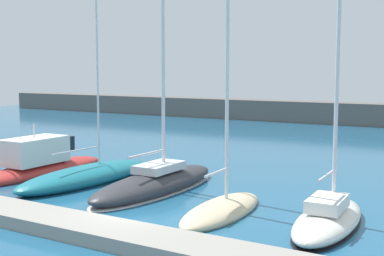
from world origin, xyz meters
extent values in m
plane|color=#1E567A|center=(0.00, 0.00, 0.00)|extent=(120.00, 120.00, 0.00)
cube|color=gray|center=(0.00, -2.06, 0.25)|extent=(36.11, 2.08, 0.51)
cube|color=#5B5651|center=(0.00, 42.37, 1.20)|extent=(108.00, 3.18, 2.40)
ellipsoid|color=#B72D28|center=(-10.62, 5.20, 0.14)|extent=(2.90, 9.76, 1.05)
cube|color=silver|center=(-10.61, 4.75, 1.41)|extent=(2.07, 3.74, 1.48)
cube|color=black|center=(-10.66, 6.64, 1.63)|extent=(1.79, 0.97, 0.83)
cylinder|color=silver|center=(-10.61, 4.75, 2.54)|extent=(0.08, 0.08, 0.79)
ellipsoid|color=#19707F|center=(-6.75, 4.86, 0.32)|extent=(2.99, 9.54, 1.12)
cylinder|color=silver|center=(-6.73, 5.81, 7.56)|extent=(0.11, 0.11, 13.37)
cylinder|color=silver|center=(-6.77, 4.00, 1.80)|extent=(0.15, 3.23, 0.08)
ellipsoid|color=#2D2D33|center=(-2.43, 5.12, 0.35)|extent=(2.71, 9.54, 1.16)
ellipsoid|color=silver|center=(-2.43, 5.12, 0.02)|extent=(2.73, 9.64, 0.12)
cylinder|color=silver|center=(-2.44, 5.81, 7.75)|extent=(0.18, 0.18, 13.64)
cylinder|color=silver|center=(-2.43, 4.40, 1.95)|extent=(0.14, 2.97, 0.12)
cube|color=silver|center=(-2.44, 5.40, 1.13)|extent=(1.51, 2.72, 0.40)
ellipsoid|color=beige|center=(2.39, 3.04, 0.12)|extent=(2.40, 6.37, 0.86)
cylinder|color=silver|center=(2.36, 3.49, 5.23)|extent=(0.15, 0.15, 9.36)
cylinder|color=silver|center=(2.41, 2.52, 1.84)|extent=(0.21, 2.05, 0.11)
ellipsoid|color=silver|center=(6.76, 3.43, 0.27)|extent=(2.49, 6.64, 0.96)
ellipsoid|color=black|center=(6.76, 3.43, 0.02)|extent=(2.51, 6.70, 0.12)
cylinder|color=silver|center=(6.71, 4.21, 7.43)|extent=(0.16, 0.16, 13.36)
cylinder|color=silver|center=(6.79, 2.90, 2.09)|extent=(0.23, 2.12, 0.11)
cube|color=silver|center=(6.77, 3.21, 0.99)|extent=(1.36, 2.16, 0.47)
camera|label=1|loc=(12.51, -15.96, 5.96)|focal=49.42mm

